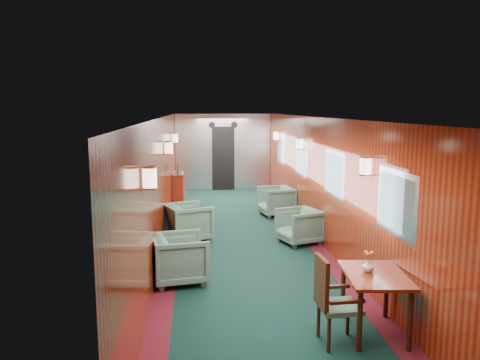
{
  "coord_description": "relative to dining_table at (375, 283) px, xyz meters",
  "views": [
    {
      "loc": [
        -0.89,
        -8.75,
        2.57
      ],
      "look_at": [
        0.0,
        0.41,
        1.15
      ],
      "focal_mm": 35.0,
      "sensor_mm": 36.0,
      "label": 1
    }
  ],
  "objects": [
    {
      "name": "room",
      "position": [
        -1.13,
        3.86,
        1.03
      ],
      "size": [
        12.0,
        12.1,
        2.4
      ],
      "color": "black",
      "rests_on": "ground"
    },
    {
      "name": "bulkhead",
      "position": [
        -1.13,
        9.77,
        0.58
      ],
      "size": [
        2.98,
        0.17,
        2.39
      ],
      "color": "silver",
      "rests_on": "ground"
    },
    {
      "name": "windows_right",
      "position": [
        0.36,
        4.11,
        0.85
      ],
      "size": [
        0.02,
        8.6,
        0.8
      ],
      "color": "#B0B2B7",
      "rests_on": "ground"
    },
    {
      "name": "wall_sconces",
      "position": [
        -1.13,
        4.42,
        1.19
      ],
      "size": [
        2.97,
        7.97,
        0.25
      ],
      "color": "#FFE2C6",
      "rests_on": "ground"
    },
    {
      "name": "dining_table",
      "position": [
        0.0,
        0.0,
        0.0
      ],
      "size": [
        0.76,
        1.02,
        0.72
      ],
      "rotation": [
        0.0,
        0.0,
        -0.1
      ],
      "color": "maroon",
      "rests_on": "ground"
    },
    {
      "name": "side_chair",
      "position": [
        -0.56,
        -0.19,
        -0.06
      ],
      "size": [
        0.47,
        0.49,
        0.99
      ],
      "rotation": [
        0.0,
        0.0,
        0.05
      ],
      "color": "#1F493F",
      "rests_on": "ground"
    },
    {
      "name": "credenza",
      "position": [
        -2.47,
        7.59,
        -0.16
      ],
      "size": [
        0.3,
        0.95,
        1.13
      ],
      "color": "maroon",
      "rests_on": "ground"
    },
    {
      "name": "flower_vase",
      "position": [
        -0.06,
        0.07,
        0.18
      ],
      "size": [
        0.17,
        0.17,
        0.14
      ],
      "primitive_type": "imported",
      "rotation": [
        0.0,
        0.0,
        0.33
      ],
      "color": "silver",
      "rests_on": "dining_table"
    },
    {
      "name": "armchair_left_near",
      "position": [
        -2.26,
        1.84,
        -0.24
      ],
      "size": [
        0.91,
        0.9,
        0.72
      ],
      "primitive_type": "imported",
      "rotation": [
        0.0,
        0.0,
        1.74
      ],
      "color": "#1F493F",
      "rests_on": "ground"
    },
    {
      "name": "armchair_left_far",
      "position": [
        -2.16,
        4.03,
        -0.23
      ],
      "size": [
        1.04,
        1.03,
        0.74
      ],
      "primitive_type": "imported",
      "rotation": [
        0.0,
        0.0,
        1.95
      ],
      "color": "#1F493F",
      "rests_on": "ground"
    },
    {
      "name": "armchair_right_near",
      "position": [
        -0.05,
        3.66,
        -0.27
      ],
      "size": [
        0.93,
        0.91,
        0.67
      ],
      "primitive_type": "imported",
      "rotation": [
        0.0,
        0.0,
        -1.24
      ],
      "color": "#1F493F",
      "rests_on": "ground"
    },
    {
      "name": "armchair_right_far",
      "position": [
        -0.08,
        6.01,
        -0.25
      ],
      "size": [
        0.9,
        0.88,
        0.7
      ],
      "primitive_type": "imported",
      "rotation": [
        0.0,
        0.0,
        -1.38
      ],
      "color": "#1F493F",
      "rests_on": "ground"
    }
  ]
}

